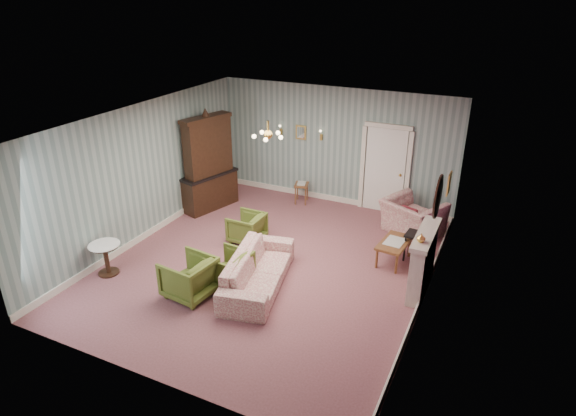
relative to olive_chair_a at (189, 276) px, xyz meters
The scene contains 27 objects.
floor 1.80m from the olive_chair_a, 62.97° to the left, with size 7.00×7.00×0.00m, color #895055.
ceiling 3.05m from the olive_chair_a, 62.97° to the left, with size 7.00×7.00×0.00m, color white.
wall_back 5.23m from the olive_chair_a, 81.05° to the left, with size 6.00×6.00×0.00m, color slate.
wall_front 2.34m from the olive_chair_a, 67.65° to the right, with size 6.00×6.00×0.00m, color slate.
wall_left 2.90m from the olive_chair_a, 144.67° to the left, with size 7.00×7.00×0.00m, color slate.
wall_right 4.24m from the olive_chair_a, 22.36° to the left, with size 7.00×7.00×0.00m, color slate.
wall_right_floral 4.22m from the olive_chair_a, 22.44° to the left, with size 7.00×7.00×0.00m, color #AF5779.
door 5.48m from the olive_chair_a, 67.34° to the left, with size 1.12×0.12×2.16m, color white, non-canonical shape.
olive_chair_a is the anchor object (origin of this frame).
olive_chair_b 0.76m from the olive_chair_a, 53.87° to the left, with size 0.70×0.65×0.72m, color #556423.
olive_chair_c 2.22m from the olive_chair_a, 92.73° to the left, with size 0.68×0.63×0.70m, color #556423.
sofa_chintz 1.24m from the olive_chair_a, 40.13° to the left, with size 2.25×0.66×0.88m, color #9B3E4C.
wingback_chair 5.11m from the olive_chair_a, 53.75° to the left, with size 1.19×0.77×1.04m, color #9B3E4C.
dresser 3.91m from the olive_chair_a, 117.99° to the left, with size 0.51×1.47×2.44m, color black, non-canonical shape.
fireplace 4.15m from the olive_chair_a, 28.21° to the left, with size 0.30×1.40×1.16m, color beige, non-canonical shape.
mantel_vase 4.04m from the olive_chair_a, 23.24° to the left, with size 0.15×0.15×0.15m, color gold.
oval_mirror 4.48m from the olive_chair_a, 27.57° to the left, with size 0.04×0.76×0.84m, color white, non-canonical shape.
framed_print 5.16m from the olive_chair_a, 41.32° to the left, with size 0.04×0.34×0.42m, color gold, non-canonical shape.
coffee_table 4.02m from the olive_chair_a, 42.15° to the left, with size 0.50×0.90×0.46m, color brown, non-canonical shape.
side_table_black 4.45m from the olive_chair_a, 41.64° to the left, with size 0.39×0.39×0.59m, color black, non-canonical shape.
pedestal_table 1.86m from the olive_chair_a, behind, with size 0.59×0.59×0.64m, color black, non-canonical shape.
nesting_table 4.62m from the olive_chair_a, 88.58° to the left, with size 0.33×0.42×0.55m, color brown, non-canonical shape.
gilt_mirror_back 5.19m from the olive_chair_a, 91.18° to the left, with size 0.28×0.06×0.36m, color gold, non-canonical shape.
sconce_left 5.21m from the olive_chair_a, 97.44° to the left, with size 0.16×0.12×0.30m, color gold, non-canonical shape.
sconce_right 5.19m from the olive_chair_a, 84.90° to the left, with size 0.16×0.12×0.30m, color gold, non-canonical shape.
chandelier 2.83m from the olive_chair_a, 62.97° to the left, with size 0.56×0.56×0.36m, color gold, non-canonical shape.
burgundy_cushion 4.95m from the olive_chair_a, 53.19° to the left, with size 0.38×0.10×0.38m, color maroon.
Camera 1 is at (3.94, -7.48, 5.07)m, focal length 30.71 mm.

